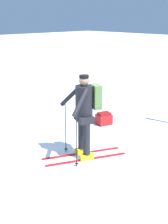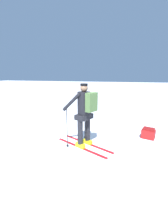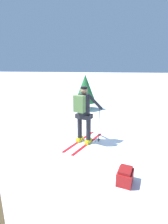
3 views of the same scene
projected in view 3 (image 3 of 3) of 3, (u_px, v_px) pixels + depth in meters
name	position (u px, v px, depth m)	size (l,w,h in m)	color
ground_plane	(84.00, 135.00, 6.28)	(80.00, 80.00, 0.00)	white
skier	(84.00, 111.00, 5.43)	(1.16, 1.85, 1.82)	red
dropped_backpack	(125.00, 176.00, 3.76)	(0.41, 0.48, 0.35)	maroon
pine_tree	(85.00, 89.00, 9.38)	(1.15, 1.15, 1.91)	#4C331E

